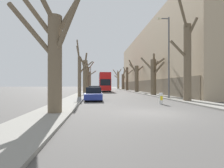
{
  "coord_description": "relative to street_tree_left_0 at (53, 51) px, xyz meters",
  "views": [
    {
      "loc": [
        -3.14,
        -9.64,
        1.6
      ],
      "look_at": [
        0.17,
        27.86,
        1.77
      ],
      "focal_mm": 28.0,
      "sensor_mm": 36.0,
      "label": 1
    }
  ],
  "objects": [
    {
      "name": "street_tree_right_4",
      "position": [
        10.95,
        46.87,
        -0.47
      ],
      "size": [
        1.59,
        4.58,
        6.76
      ],
      "color": "brown",
      "rests_on": "ground"
    },
    {
      "name": "street_tree_left_4",
      "position": [
        0.15,
        48.33,
        0.07
      ],
      "size": [
        2.12,
        1.94,
        7.85
      ],
      "color": "brown",
      "rests_on": "ground"
    },
    {
      "name": "street_tree_right_0",
      "position": [
        10.75,
        6.11,
        0.6
      ],
      "size": [
        2.58,
        2.36,
        9.11
      ],
      "color": "brown",
      "rests_on": "ground"
    },
    {
      "name": "ground_plane",
      "position": [
        5.47,
        0.15,
        -3.4
      ],
      "size": [
        300.0,
        300.0,
        0.0
      ],
      "primitive_type": "plane",
      "color": "#4C4947"
    },
    {
      "name": "street_tree_left_0",
      "position": [
        0.0,
        0.0,
        0.0
      ],
      "size": [
        4.13,
        2.47,
        7.87
      ],
      "color": "brown",
      "rests_on": "ground"
    },
    {
      "name": "sidewalk_left",
      "position": [
        -0.15,
        50.15,
        -3.34
      ],
      "size": [
        2.25,
        120.0,
        0.12
      ],
      "primitive_type": "cube",
      "color": "gray",
      "rests_on": "ground"
    },
    {
      "name": "street_tree_right_5",
      "position": [
        10.58,
        57.17,
        0.33
      ],
      "size": [
        3.27,
        3.02,
        7.66
      ],
      "color": "brown",
      "rests_on": "ground"
    },
    {
      "name": "parked_car_2",
      "position": [
        2.03,
        20.97,
        -2.74
      ],
      "size": [
        1.81,
        4.46,
        1.38
      ],
      "color": "silver",
      "rests_on": "ground"
    },
    {
      "name": "lamp_post",
      "position": [
        10.21,
        9.16,
        1.61
      ],
      "size": [
        1.4,
        0.2,
        9.07
      ],
      "color": "#4C4F54",
      "rests_on": "ground"
    },
    {
      "name": "building_facade_right",
      "position": [
        17.2,
        29.56,
        3.31
      ],
      "size": [
        10.08,
        47.47,
        13.43
      ],
      "color": "tan",
      "rests_on": "ground"
    },
    {
      "name": "street_tree_right_3",
      "position": [
        10.65,
        37.56,
        0.05
      ],
      "size": [
        3.12,
        1.73,
        6.54
      ],
      "color": "brown",
      "rests_on": "ground"
    },
    {
      "name": "sidewalk_right",
      "position": [
        11.09,
        50.15,
        -3.34
      ],
      "size": [
        2.25,
        120.0,
        0.12
      ],
      "primitive_type": "cube",
      "color": "gray",
      "rests_on": "ground"
    },
    {
      "name": "parked_car_0",
      "position": [
        2.03,
        8.78,
        -2.75
      ],
      "size": [
        1.71,
        4.43,
        1.36
      ],
      "color": "navy",
      "rests_on": "ground"
    },
    {
      "name": "street_tree_right_2",
      "position": [
        10.67,
        26.61,
        -0.23
      ],
      "size": [
        3.54,
        1.69,
        6.92
      ],
      "color": "brown",
      "rests_on": "ground"
    },
    {
      "name": "street_tree_right_1",
      "position": [
        10.76,
        15.82,
        -0.28
      ],
      "size": [
        2.65,
        4.7,
        6.07
      ],
      "color": "brown",
      "rests_on": "ground"
    },
    {
      "name": "double_decker_bus",
      "position": [
        4.24,
        33.08,
        -0.93
      ],
      "size": [
        2.57,
        10.17,
        4.35
      ],
      "color": "red",
      "rests_on": "ground"
    },
    {
      "name": "traffic_bollard",
      "position": [
        7.59,
        4.42,
        -2.93
      ],
      "size": [
        0.3,
        0.31,
        0.93
      ],
      "color": "white",
      "rests_on": "ground"
    },
    {
      "name": "street_tree_left_3",
      "position": [
        0.14,
        36.57,
        0.29
      ],
      "size": [
        3.91,
        4.37,
        8.19
      ],
      "color": "brown",
      "rests_on": "ground"
    },
    {
      "name": "street_tree_left_1",
      "position": [
        0.22,
        12.69,
        -0.33
      ],
      "size": [
        2.39,
        5.37,
        7.07
      ],
      "color": "brown",
      "rests_on": "ground"
    },
    {
      "name": "street_tree_left_2",
      "position": [
        0.09,
        24.65,
        0.1
      ],
      "size": [
        1.68,
        3.16,
        7.7
      ],
      "color": "brown",
      "rests_on": "ground"
    },
    {
      "name": "parked_car_1",
      "position": [
        2.03,
        15.46,
        -2.71
      ],
      "size": [
        1.77,
        4.39,
        1.45
      ],
      "color": "#4C5156",
      "rests_on": "ground"
    }
  ]
}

